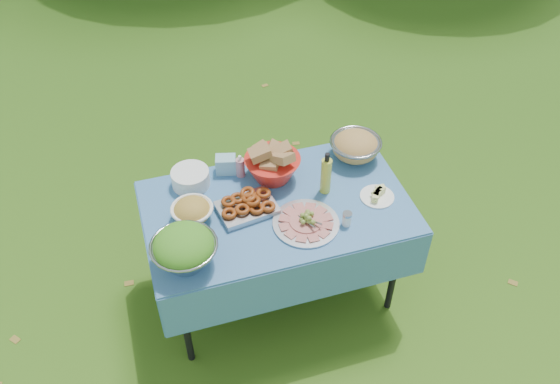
{
  "coord_description": "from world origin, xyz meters",
  "views": [
    {
      "loc": [
        -0.66,
        -2.21,
        3.07
      ],
      "look_at": [
        0.02,
        0.0,
        0.86
      ],
      "focal_mm": 38.0,
      "sensor_mm": 36.0,
      "label": 1
    }
  ],
  "objects_px": {
    "pasta_bowl_steel": "(355,146)",
    "charcuterie_platter": "(306,219)",
    "oil_bottle": "(326,173)",
    "picnic_table": "(277,251)",
    "bread_bowl": "(272,163)",
    "plate_stack": "(191,178)",
    "salad_bowl": "(184,249)"
  },
  "relations": [
    {
      "from": "oil_bottle",
      "to": "bread_bowl",
      "type": "bearing_deg",
      "value": 141.72
    },
    {
      "from": "charcuterie_platter",
      "to": "oil_bottle",
      "type": "xyz_separation_m",
      "value": [
        0.19,
        0.21,
        0.09
      ]
    },
    {
      "from": "pasta_bowl_steel",
      "to": "charcuterie_platter",
      "type": "distance_m",
      "value": 0.64
    },
    {
      "from": "plate_stack",
      "to": "oil_bottle",
      "type": "relative_size",
      "value": 0.8
    },
    {
      "from": "picnic_table",
      "to": "oil_bottle",
      "type": "relative_size",
      "value": 5.37
    },
    {
      "from": "charcuterie_platter",
      "to": "pasta_bowl_steel",
      "type": "bearing_deg",
      "value": 43.94
    },
    {
      "from": "plate_stack",
      "to": "pasta_bowl_steel",
      "type": "bearing_deg",
      "value": -2.54
    },
    {
      "from": "oil_bottle",
      "to": "charcuterie_platter",
      "type": "bearing_deg",
      "value": -131.14
    },
    {
      "from": "salad_bowl",
      "to": "charcuterie_platter",
      "type": "xyz_separation_m",
      "value": [
        0.66,
        0.08,
        -0.07
      ]
    },
    {
      "from": "pasta_bowl_steel",
      "to": "charcuterie_platter",
      "type": "height_order",
      "value": "pasta_bowl_steel"
    },
    {
      "from": "plate_stack",
      "to": "pasta_bowl_steel",
      "type": "relative_size",
      "value": 0.71
    },
    {
      "from": "charcuterie_platter",
      "to": "salad_bowl",
      "type": "bearing_deg",
      "value": -173.3
    },
    {
      "from": "picnic_table",
      "to": "salad_bowl",
      "type": "xyz_separation_m",
      "value": [
        -0.55,
        -0.25,
        0.49
      ]
    },
    {
      "from": "bread_bowl",
      "to": "pasta_bowl_steel",
      "type": "bearing_deg",
      "value": 3.63
    },
    {
      "from": "bread_bowl",
      "to": "pasta_bowl_steel",
      "type": "xyz_separation_m",
      "value": [
        0.52,
        0.03,
        -0.03
      ]
    },
    {
      "from": "plate_stack",
      "to": "charcuterie_platter",
      "type": "height_order",
      "value": "plate_stack"
    },
    {
      "from": "picnic_table",
      "to": "bread_bowl",
      "type": "bearing_deg",
      "value": 79.6
    },
    {
      "from": "picnic_table",
      "to": "bread_bowl",
      "type": "height_order",
      "value": "bread_bowl"
    },
    {
      "from": "picnic_table",
      "to": "bread_bowl",
      "type": "relative_size",
      "value": 4.52
    },
    {
      "from": "salad_bowl",
      "to": "pasta_bowl_steel",
      "type": "bearing_deg",
      "value": 24.94
    },
    {
      "from": "picnic_table",
      "to": "salad_bowl",
      "type": "bearing_deg",
      "value": -155.37
    },
    {
      "from": "pasta_bowl_steel",
      "to": "oil_bottle",
      "type": "relative_size",
      "value": 1.12
    },
    {
      "from": "picnic_table",
      "to": "salad_bowl",
      "type": "height_order",
      "value": "salad_bowl"
    },
    {
      "from": "salad_bowl",
      "to": "bread_bowl",
      "type": "relative_size",
      "value": 1.03
    },
    {
      "from": "picnic_table",
      "to": "plate_stack",
      "type": "xyz_separation_m",
      "value": [
        -0.42,
        0.31,
        0.43
      ]
    },
    {
      "from": "bread_bowl",
      "to": "picnic_table",
      "type": "bearing_deg",
      "value": -100.4
    },
    {
      "from": "pasta_bowl_steel",
      "to": "plate_stack",
      "type": "bearing_deg",
      "value": 177.46
    },
    {
      "from": "picnic_table",
      "to": "charcuterie_platter",
      "type": "relative_size",
      "value": 4.06
    },
    {
      "from": "bread_bowl",
      "to": "charcuterie_platter",
      "type": "relative_size",
      "value": 0.9
    },
    {
      "from": "pasta_bowl_steel",
      "to": "oil_bottle",
      "type": "bearing_deg",
      "value": -139.94
    },
    {
      "from": "oil_bottle",
      "to": "plate_stack",
      "type": "bearing_deg",
      "value": 158.96
    },
    {
      "from": "bread_bowl",
      "to": "oil_bottle",
      "type": "distance_m",
      "value": 0.32
    }
  ]
}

